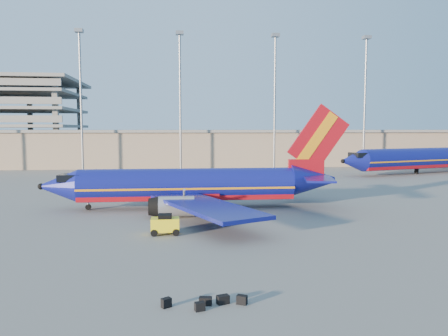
% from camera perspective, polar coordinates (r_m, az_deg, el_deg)
% --- Properties ---
extents(ground, '(220.00, 220.00, 0.00)m').
position_cam_1_polar(ground, '(47.02, 1.15, -5.60)').
color(ground, slate).
rests_on(ground, ground).
extents(terminal_building, '(122.00, 16.00, 8.50)m').
position_cam_1_polar(terminal_building, '(105.12, 2.46, 2.73)').
color(terminal_building, gray).
rests_on(terminal_building, ground).
extents(light_mast_row, '(101.60, 1.60, 28.65)m').
position_cam_1_polar(light_mast_row, '(92.87, 0.53, 10.59)').
color(light_mast_row, gray).
rests_on(light_mast_row, ground).
extents(aircraft_main, '(34.12, 32.86, 11.56)m').
position_cam_1_polar(aircraft_main, '(48.33, -3.86, -2.35)').
color(aircraft_main, navy).
rests_on(aircraft_main, ground).
extents(aircraft_second, '(37.79, 19.09, 13.15)m').
position_cam_1_polar(aircraft_second, '(93.40, 24.32, 1.17)').
color(aircraft_second, navy).
rests_on(aircraft_second, ground).
extents(baggage_tug, '(2.35, 1.42, 1.69)m').
position_cam_1_polar(baggage_tug, '(36.85, -7.70, -7.26)').
color(baggage_tug, yellow).
rests_on(baggage_tug, ground).
extents(luggage_pile, '(4.35, 1.20, 0.46)m').
position_cam_1_polar(luggage_pile, '(22.66, -1.95, -17.04)').
color(luggage_pile, black).
rests_on(luggage_pile, ground).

